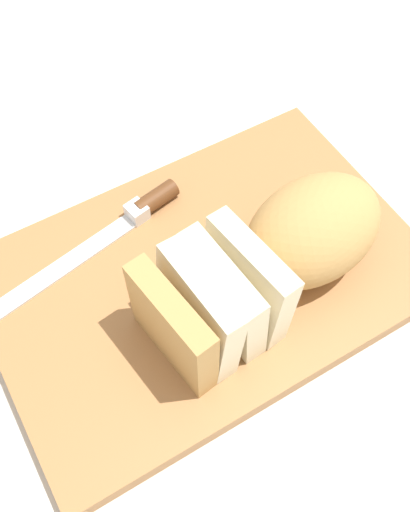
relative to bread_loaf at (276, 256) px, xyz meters
The scene contains 6 objects.
ground_plane 0.10m from the bread_loaf, 42.43° to the right, with size 3.00×3.00×0.00m, color beige.
cutting_board 0.09m from the bread_loaf, 42.43° to the right, with size 0.44×0.29×0.02m, color #9E6B3D.
bread_loaf is the anchor object (origin of this frame).
bread_knife 0.18m from the bread_loaf, 55.06° to the right, with size 0.27×0.07×0.02m.
crumb_near_knife 0.10m from the bread_loaf, 17.94° to the left, with size 0.00×0.00×0.00m, color tan.
crumb_near_loaf 0.12m from the bread_loaf, 54.38° to the right, with size 0.00×0.00×0.00m, color tan.
Camera 1 is at (0.16, 0.27, 0.55)m, focal length 41.44 mm.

